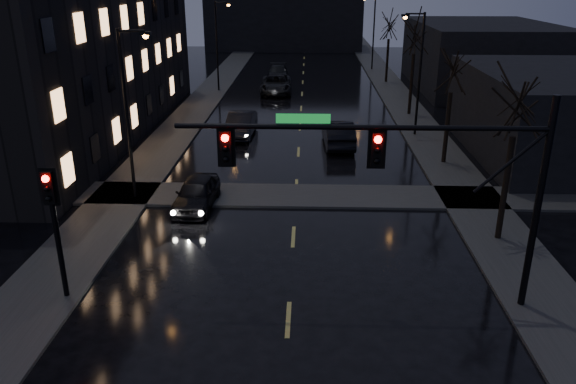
# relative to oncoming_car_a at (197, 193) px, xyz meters

# --- Properties ---
(sidewalk_left) EXTENTS (3.00, 140.00, 0.12)m
(sidewalk_left) POSITION_rel_oncoming_car_a_xyz_m (-3.92, 17.98, -0.65)
(sidewalk_left) COLOR #2D2D2B
(sidewalk_left) RESTS_ON ground
(sidewalk_right) EXTENTS (3.00, 140.00, 0.12)m
(sidewalk_right) POSITION_rel_oncoming_car_a_xyz_m (13.08, 17.98, -0.65)
(sidewalk_right) COLOR #2D2D2B
(sidewalk_right) RESTS_ON ground
(sidewalk_cross) EXTENTS (40.00, 3.00, 0.12)m
(sidewalk_cross) POSITION_rel_oncoming_car_a_xyz_m (4.58, 1.48, -0.65)
(sidewalk_cross) COLOR #2D2D2B
(sidewalk_cross) RESTS_ON ground
(apartment_block) EXTENTS (12.00, 30.00, 12.00)m
(apartment_block) POSITION_rel_oncoming_car_a_xyz_m (-11.92, 12.98, 5.29)
(apartment_block) COLOR black
(apartment_block) RESTS_ON ground
(commercial_right_near) EXTENTS (10.00, 14.00, 5.00)m
(commercial_right_near) POSITION_rel_oncoming_car_a_xyz_m (20.08, 8.98, 1.79)
(commercial_right_near) COLOR black
(commercial_right_near) RESTS_ON ground
(commercial_right_far) EXTENTS (12.00, 18.00, 6.00)m
(commercial_right_far) POSITION_rel_oncoming_car_a_xyz_m (21.58, 30.98, 2.29)
(commercial_right_far) COLOR black
(commercial_right_far) RESTS_ON ground
(far_block) EXTENTS (22.00, 10.00, 8.00)m
(far_block) POSITION_rel_oncoming_car_a_xyz_m (1.58, 60.98, 3.29)
(far_block) COLOR black
(far_block) RESTS_ON ground
(signal_mast) EXTENTS (11.11, 0.41, 7.00)m
(signal_mast) POSITION_rel_oncoming_car_a_xyz_m (8.43, -8.02, 4.15)
(signal_mast) COLOR black
(signal_mast) RESTS_ON ground
(signal_pole_left) EXTENTS (0.35, 0.41, 4.53)m
(signal_pole_left) POSITION_rel_oncoming_car_a_xyz_m (-2.92, -8.02, 2.30)
(signal_pole_left) COLOR black
(signal_pole_left) RESTS_ON ground
(tree_near) EXTENTS (3.52, 3.52, 8.08)m
(tree_near) POSITION_rel_oncoming_car_a_xyz_m (12.98, -3.02, 5.50)
(tree_near) COLOR black
(tree_near) RESTS_ON ground
(tree_mid_a) EXTENTS (3.30, 3.30, 7.58)m
(tree_mid_a) POSITION_rel_oncoming_car_a_xyz_m (12.98, 6.98, 5.11)
(tree_mid_a) COLOR black
(tree_mid_a) RESTS_ON ground
(tree_mid_b) EXTENTS (3.74, 3.74, 8.59)m
(tree_mid_b) POSITION_rel_oncoming_car_a_xyz_m (12.98, 18.98, 5.89)
(tree_mid_b) COLOR black
(tree_mid_b) RESTS_ON ground
(tree_far) EXTENTS (3.43, 3.43, 7.88)m
(tree_far) POSITION_rel_oncoming_car_a_xyz_m (12.98, 32.98, 5.35)
(tree_far) COLOR black
(tree_far) RESTS_ON ground
(streetlight_l_near) EXTENTS (1.53, 0.28, 8.00)m
(streetlight_l_near) POSITION_rel_oncoming_car_a_xyz_m (-3.00, 0.98, 4.06)
(streetlight_l_near) COLOR black
(streetlight_l_near) RESTS_ON ground
(streetlight_l_far) EXTENTS (1.53, 0.28, 8.00)m
(streetlight_l_far) POSITION_rel_oncoming_car_a_xyz_m (-3.00, 27.98, 4.06)
(streetlight_l_far) COLOR black
(streetlight_l_far) RESTS_ON ground
(streetlight_r_mid) EXTENTS (1.53, 0.28, 8.00)m
(streetlight_r_mid) POSITION_rel_oncoming_car_a_xyz_m (12.17, 12.98, 4.06)
(streetlight_r_mid) COLOR black
(streetlight_r_mid) RESTS_ON ground
(streetlight_r_far) EXTENTS (1.53, 0.28, 8.00)m
(streetlight_r_far) POSITION_rel_oncoming_car_a_xyz_m (12.17, 40.98, 4.06)
(streetlight_r_far) COLOR black
(streetlight_r_far) RESTS_ON ground
(oncoming_car_a) EXTENTS (1.87, 4.26, 1.43)m
(oncoming_car_a) POSITION_rel_oncoming_car_a_xyz_m (0.00, 0.00, 0.00)
(oncoming_car_a) COLOR black
(oncoming_car_a) RESTS_ON ground
(oncoming_car_b) EXTENTS (1.91, 4.84, 1.57)m
(oncoming_car_b) POSITION_rel_oncoming_car_a_xyz_m (0.62, 12.55, 0.07)
(oncoming_car_b) COLOR black
(oncoming_car_b) RESTS_ON ground
(oncoming_car_c) EXTENTS (2.89, 6.01, 1.65)m
(oncoming_car_c) POSITION_rel_oncoming_car_a_xyz_m (2.20, 27.27, 0.11)
(oncoming_car_c) COLOR black
(oncoming_car_c) RESTS_ON ground
(oncoming_car_d) EXTENTS (2.35, 5.30, 1.51)m
(oncoming_car_d) POSITION_rel_oncoming_car_a_xyz_m (2.01, 34.04, 0.04)
(oncoming_car_d) COLOR black
(oncoming_car_d) RESTS_ON ground
(lead_car) EXTENTS (2.00, 5.10, 1.65)m
(lead_car) POSITION_rel_oncoming_car_a_xyz_m (7.07, 10.37, 0.11)
(lead_car) COLOR black
(lead_car) RESTS_ON ground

